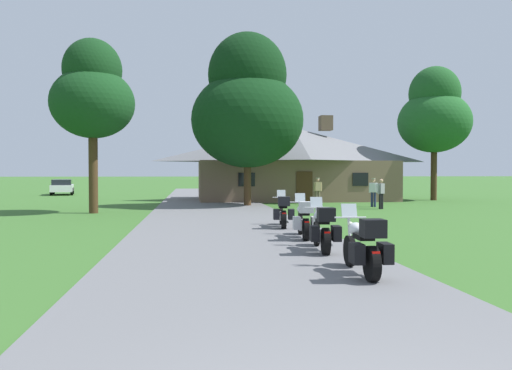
{
  "coord_description": "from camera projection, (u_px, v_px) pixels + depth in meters",
  "views": [
    {
      "loc": [
        -1.17,
        -2.68,
        2.0
      ],
      "look_at": [
        1.93,
        20.97,
        1.4
      ],
      "focal_mm": 34.11,
      "sensor_mm": 36.0,
      "label": 1
    }
  ],
  "objects": [
    {
      "name": "bystander_gray_shirt_by_tree",
      "position": [
        381.0,
        192.0,
        26.8
      ],
      "size": [
        0.48,
        0.38,
        1.67
      ],
      "rotation": [
        0.0,
        0.0,
        0.57
      ],
      "color": "black",
      "rests_on": "ground"
    },
    {
      "name": "ground_plane",
      "position": [
        218.0,
        216.0,
        22.69
      ],
      "size": [
        500.0,
        500.0,
        0.0
      ],
      "primitive_type": "plane",
      "color": "#386628"
    },
    {
      "name": "tree_right_of_lodge",
      "position": [
        434.0,
        114.0,
        35.41
      ],
      "size": [
        5.22,
        5.22,
        9.75
      ],
      "color": "#422D19",
      "rests_on": "ground"
    },
    {
      "name": "asphalt_driveway",
      "position": [
        220.0,
        219.0,
        20.7
      ],
      "size": [
        6.4,
        80.0,
        0.06
      ],
      "primitive_type": "cube",
      "color": "slate",
      "rests_on": "ground"
    },
    {
      "name": "motorcycle_white_nearest_to_camera",
      "position": [
        364.0,
        247.0,
        9.12
      ],
      "size": [
        0.76,
        2.08,
        1.3
      ],
      "rotation": [
        0.0,
        0.0,
        -0.05
      ],
      "color": "black",
      "rests_on": "asphalt_driveway"
    },
    {
      "name": "motorcycle_white_third_in_row",
      "position": [
        304.0,
        220.0,
        14.39
      ],
      "size": [
        0.85,
        2.08,
        1.3
      ],
      "rotation": [
        0.0,
        0.0,
        -0.11
      ],
      "color": "black",
      "rests_on": "asphalt_driveway"
    },
    {
      "name": "parked_white_suv_far_left",
      "position": [
        62.0,
        186.0,
        44.32
      ],
      "size": [
        2.72,
        4.88,
        1.4
      ],
      "rotation": [
        0.0,
        0.0,
        0.2
      ],
      "color": "silver",
      "rests_on": "ground"
    },
    {
      "name": "motorcycle_orange_farthest_in_row",
      "position": [
        283.0,
        212.0,
        17.32
      ],
      "size": [
        0.87,
        2.08,
        1.3
      ],
      "rotation": [
        0.0,
        0.0,
        -0.12
      ],
      "color": "black",
      "rests_on": "asphalt_driveway"
    },
    {
      "name": "bystander_white_shirt_beside_signpost",
      "position": [
        373.0,
        191.0,
        28.52
      ],
      "size": [
        0.43,
        0.41,
        1.69
      ],
      "rotation": [
        0.0,
        0.0,
        2.4
      ],
      "color": "navy",
      "rests_on": "ground"
    },
    {
      "name": "tree_by_lodge_front",
      "position": [
        247.0,
        107.0,
        28.92
      ],
      "size": [
        6.67,
        6.67,
        10.32
      ],
      "color": "#422D19",
      "rests_on": "ground"
    },
    {
      "name": "tree_left_near",
      "position": [
        93.0,
        94.0,
        23.95
      ],
      "size": [
        4.08,
        4.08,
        8.61
      ],
      "color": "#422D19",
      "rests_on": "ground"
    },
    {
      "name": "bystander_tan_shirt_near_lodge",
      "position": [
        318.0,
        189.0,
        31.04
      ],
      "size": [
        0.55,
        0.23,
        1.69
      ],
      "rotation": [
        0.0,
        0.0,
        3.17
      ],
      "color": "#75664C",
      "rests_on": "ground"
    },
    {
      "name": "motorcycle_silver_second_in_row",
      "position": [
        322.0,
        229.0,
        11.98
      ],
      "size": [
        0.85,
        2.08,
        1.3
      ],
      "rotation": [
        0.0,
        0.0,
        -0.1
      ],
      "color": "black",
      "rests_on": "asphalt_driveway"
    },
    {
      "name": "stone_lodge",
      "position": [
        293.0,
        163.0,
        36.14
      ],
      "size": [
        14.71,
        7.88,
        6.28
      ],
      "color": "brown",
      "rests_on": "ground"
    }
  ]
}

